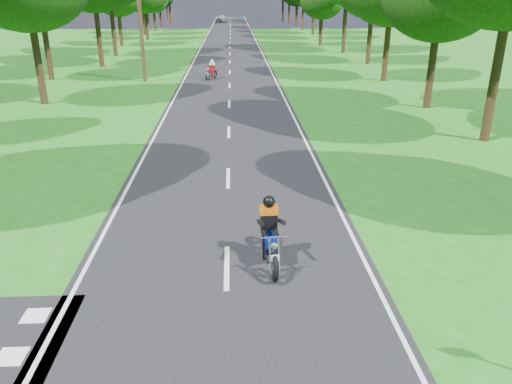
{
  "coord_description": "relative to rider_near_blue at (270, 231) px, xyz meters",
  "views": [
    {
      "loc": [
        0.21,
        -8.18,
        6.05
      ],
      "look_at": [
        0.78,
        4.0,
        1.1
      ],
      "focal_mm": 35.0,
      "sensor_mm": 36.0,
      "label": 1
    }
  ],
  "objects": [
    {
      "name": "telegraph_pole",
      "position": [
        -7.02,
        25.79,
        3.24
      ],
      "size": [
        1.2,
        0.26,
        8.0
      ],
      "color": "#382616",
      "rests_on": "ground"
    },
    {
      "name": "rider_far_red",
      "position": [
        -2.33,
        26.43,
        -0.13
      ],
      "size": [
        1.1,
        1.73,
        1.37
      ],
      "primitive_type": null,
      "rotation": [
        0.0,
        0.0,
        -0.37
      ],
      "color": "#A80C17",
      "rests_on": "main_road"
    },
    {
      "name": "road_markings",
      "position": [
        -1.16,
        45.92,
        -0.81
      ],
      "size": [
        7.4,
        140.0,
        0.01
      ],
      "color": "silver",
      "rests_on": "main_road"
    },
    {
      "name": "distant_car",
      "position": [
        -2.7,
        96.38,
        -0.14
      ],
      "size": [
        2.79,
        4.25,
        1.34
      ],
      "primitive_type": "imported",
      "rotation": [
        0.0,
        0.0,
        -0.33
      ],
      "color": "silver",
      "rests_on": "main_road"
    },
    {
      "name": "main_road",
      "position": [
        -1.02,
        47.79,
        -0.82
      ],
      "size": [
        7.0,
        140.0,
        0.02
      ],
      "primitive_type": "cube",
      "color": "black",
      "rests_on": "ground"
    },
    {
      "name": "ground",
      "position": [
        -1.02,
        -2.21,
        -0.83
      ],
      "size": [
        160.0,
        160.0,
        0.0
      ],
      "primitive_type": "plane",
      "color": "#195E15",
      "rests_on": "ground"
    },
    {
      "name": "rider_near_blue",
      "position": [
        0.0,
        0.0,
        0.0
      ],
      "size": [
        0.76,
        1.98,
        1.62
      ],
      "primitive_type": null,
      "rotation": [
        0.0,
        0.0,
        0.06
      ],
      "color": "navy",
      "rests_on": "main_road"
    }
  ]
}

